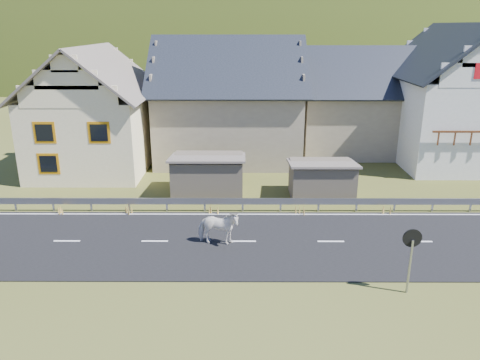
{
  "coord_description": "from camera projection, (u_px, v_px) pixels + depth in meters",
  "views": [
    {
      "loc": [
        -0.05,
        -19.26,
        9.34
      ],
      "look_at": [
        -0.13,
        1.57,
        2.45
      ],
      "focal_mm": 35.0,
      "sensor_mm": 36.0,
      "label": 1
    }
  ],
  "objects": [
    {
      "name": "shed_right",
      "position": [
        322.0,
        180.0,
        26.58
      ],
      "size": [
        3.8,
        2.9,
        2.2
      ],
      "primitive_type": "cube",
      "color": "brown",
      "rests_on": "ground"
    },
    {
      "name": "house_stone_a",
      "position": [
        229.0,
        94.0,
        34.01
      ],
      "size": [
        10.8,
        9.8,
        8.9
      ],
      "color": "gray",
      "rests_on": "ground"
    },
    {
      "name": "shed_left",
      "position": [
        208.0,
        175.0,
        27.05
      ],
      "size": [
        4.3,
        3.3,
        2.4
      ],
      "primitive_type": "cube",
      "color": "brown",
      "rests_on": "ground"
    },
    {
      "name": "house_stone_b",
      "position": [
        359.0,
        95.0,
        35.99
      ],
      "size": [
        9.8,
        8.8,
        8.1
      ],
      "color": "gray",
      "rests_on": "ground"
    },
    {
      "name": "guardrail",
      "position": [
        243.0,
        202.0,
        24.54
      ],
      "size": [
        28.1,
        0.09,
        0.75
      ],
      "color": "#93969B",
      "rests_on": "ground"
    },
    {
      "name": "traffic_mirror",
      "position": [
        411.0,
        246.0,
        16.71
      ],
      "size": [
        0.7,
        0.19,
        2.51
      ],
      "rotation": [
        0.0,
        0.0,
        0.02
      ],
      "color": "#93969B",
      "rests_on": "ground"
    },
    {
      "name": "ground",
      "position": [
        243.0,
        242.0,
        21.22
      ],
      "size": [
        160.0,
        160.0,
        0.0
      ],
      "primitive_type": "plane",
      "color": "#3E4013",
      "rests_on": "ground"
    },
    {
      "name": "house_white",
      "position": [
        456.0,
        90.0,
        32.86
      ],
      "size": [
        8.8,
        10.8,
        9.7
      ],
      "color": "white",
      "rests_on": "ground"
    },
    {
      "name": "conifer_patch",
      "position": [
        35.0,
        39.0,
        123.97
      ],
      "size": [
        76.0,
        50.0,
        28.0
      ],
      "primitive_type": "ellipsoid",
      "color": "black",
      "rests_on": "ground"
    },
    {
      "name": "house_cream",
      "position": [
        93.0,
        104.0,
        31.28
      ],
      "size": [
        7.8,
        9.8,
        8.3
      ],
      "color": "#FCEAB9",
      "rests_on": "ground"
    },
    {
      "name": "horse",
      "position": [
        218.0,
        228.0,
        20.7
      ],
      "size": [
        1.06,
        1.97,
        1.59
      ],
      "primitive_type": "imported",
      "rotation": [
        0.0,
        0.0,
        1.46
      ],
      "color": "silver",
      "rests_on": "road"
    },
    {
      "name": "mountain",
      "position": [
        254.0,
        98.0,
        198.38
      ],
      "size": [
        440.0,
        280.0,
        260.0
      ],
      "primitive_type": "ellipsoid",
      "color": "#2A3A0F",
      "rests_on": "ground"
    },
    {
      "name": "road",
      "position": [
        243.0,
        242.0,
        21.21
      ],
      "size": [
        60.0,
        7.0,
        0.04
      ],
      "primitive_type": "cube",
      "color": "black",
      "rests_on": "ground"
    },
    {
      "name": "lane_markings",
      "position": [
        243.0,
        241.0,
        21.2
      ],
      "size": [
        60.0,
        6.6,
        0.01
      ],
      "primitive_type": "cube",
      "color": "silver",
      "rests_on": "road"
    }
  ]
}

